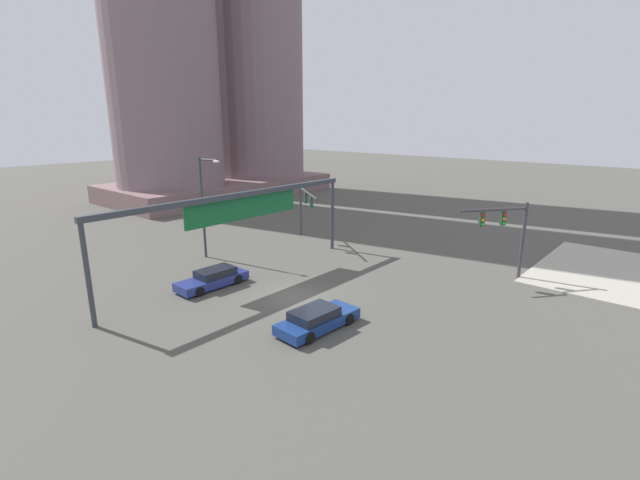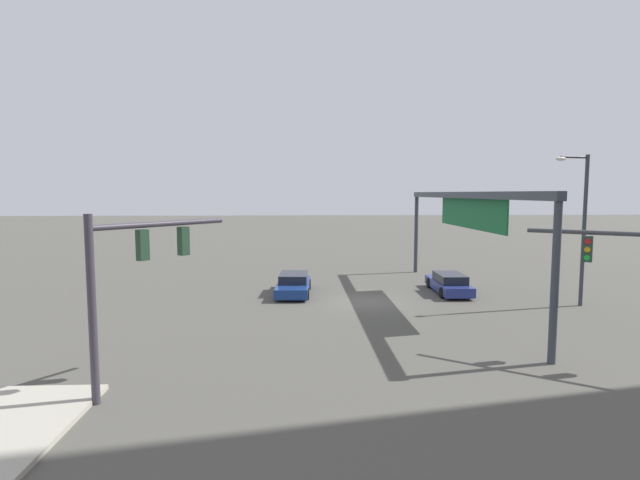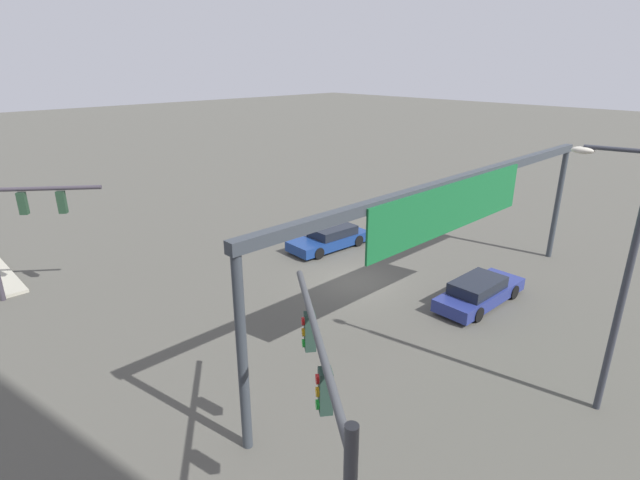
{
  "view_description": "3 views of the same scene",
  "coord_description": "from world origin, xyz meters",
  "px_view_note": "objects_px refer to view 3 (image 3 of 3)",
  "views": [
    {
      "loc": [
        -18.73,
        -18.57,
        10.83
      ],
      "look_at": [
        0.45,
        -1.86,
        3.96
      ],
      "focal_mm": 25.07,
      "sensor_mm": 36.0,
      "label": 1
    },
    {
      "loc": [
        26.54,
        -3.84,
        6.02
      ],
      "look_at": [
        2.91,
        -2.77,
        3.75
      ],
      "focal_mm": 27.47,
      "sensor_mm": 36.0,
      "label": 2
    },
    {
      "loc": [
        16.07,
        14.24,
        10.05
      ],
      "look_at": [
        0.36,
        -2.08,
        1.7
      ],
      "focal_mm": 27.35,
      "sensor_mm": 36.0,
      "label": 3
    }
  ],
  "objects_px": {
    "traffic_signal_near_corner": "(328,419)",
    "streetlamp_curved_arm": "(620,269)",
    "sedan_car_approaching": "(479,292)",
    "sedan_car_waiting_far": "(330,238)",
    "traffic_signal_opposite_side": "(16,219)"
  },
  "relations": [
    {
      "from": "sedan_car_approaching",
      "to": "sedan_car_waiting_far",
      "type": "bearing_deg",
      "value": 90.31
    },
    {
      "from": "sedan_car_waiting_far",
      "to": "sedan_car_approaching",
      "type": "bearing_deg",
      "value": 92.39
    },
    {
      "from": "streetlamp_curved_arm",
      "to": "sedan_car_approaching",
      "type": "xyz_separation_m",
      "value": [
        -3.69,
        -5.82,
        -4.03
      ]
    },
    {
      "from": "traffic_signal_near_corner",
      "to": "sedan_car_waiting_far",
      "type": "bearing_deg",
      "value": -10.12
    },
    {
      "from": "sedan_car_approaching",
      "to": "sedan_car_waiting_far",
      "type": "xyz_separation_m",
      "value": [
        -0.14,
        -9.38,
        0.0
      ]
    },
    {
      "from": "traffic_signal_near_corner",
      "to": "sedan_car_approaching",
      "type": "distance_m",
      "value": 13.76
    },
    {
      "from": "streetlamp_curved_arm",
      "to": "sedan_car_approaching",
      "type": "bearing_deg",
      "value": -44.85
    },
    {
      "from": "traffic_signal_near_corner",
      "to": "sedan_car_approaching",
      "type": "relative_size",
      "value": 1.13
    },
    {
      "from": "traffic_signal_near_corner",
      "to": "streetlamp_curved_arm",
      "type": "xyz_separation_m",
      "value": [
        -9.25,
        2.21,
        1.03
      ]
    },
    {
      "from": "traffic_signal_near_corner",
      "to": "streetlamp_curved_arm",
      "type": "height_order",
      "value": "streetlamp_curved_arm"
    },
    {
      "from": "traffic_signal_opposite_side",
      "to": "sedan_car_approaching",
      "type": "height_order",
      "value": "traffic_signal_opposite_side"
    },
    {
      "from": "traffic_signal_opposite_side",
      "to": "sedan_car_approaching",
      "type": "xyz_separation_m",
      "value": [
        -13.97,
        14.12,
        -3.19
      ]
    },
    {
      "from": "streetlamp_curved_arm",
      "to": "traffic_signal_near_corner",
      "type": "bearing_deg",
      "value": 64.02
    },
    {
      "from": "streetlamp_curved_arm",
      "to": "sedan_car_waiting_far",
      "type": "relative_size",
      "value": 1.63
    },
    {
      "from": "traffic_signal_opposite_side",
      "to": "sedan_car_waiting_far",
      "type": "xyz_separation_m",
      "value": [
        -14.11,
        4.73,
        -3.19
      ]
    }
  ]
}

